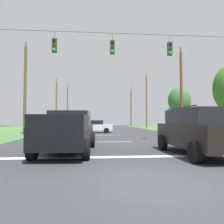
# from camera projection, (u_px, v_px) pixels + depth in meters

# --- Properties ---
(ground_plane) EXTENTS (120.00, 120.00, 0.00)m
(ground_plane) POSITION_uv_depth(u_px,v_px,m) (150.00, 179.00, 5.23)
(ground_plane) COLOR #333338
(stop_bar_stripe) EXTENTS (13.64, 0.45, 0.01)m
(stop_bar_stripe) POSITION_uv_depth(u_px,v_px,m) (129.00, 157.00, 8.43)
(stop_bar_stripe) COLOR white
(stop_bar_stripe) RESTS_ON ground
(lane_dash_0) EXTENTS (2.50, 0.15, 0.01)m
(lane_dash_0) POSITION_uv_depth(u_px,v_px,m) (115.00, 142.00, 14.40)
(lane_dash_0) COLOR white
(lane_dash_0) RESTS_ON ground
(lane_dash_1) EXTENTS (2.50, 0.15, 0.01)m
(lane_dash_1) POSITION_uv_depth(u_px,v_px,m) (109.00, 135.00, 20.83)
(lane_dash_1) COLOR white
(lane_dash_1) RESTS_ON ground
(lane_dash_2) EXTENTS (2.50, 0.15, 0.01)m
(lane_dash_2) POSITION_uv_depth(u_px,v_px,m) (105.00, 131.00, 30.18)
(lane_dash_2) COLOR white
(lane_dash_2) RESTS_ON ground
(lane_dash_3) EXTENTS (2.50, 0.15, 0.01)m
(lane_dash_3) POSITION_uv_depth(u_px,v_px,m) (103.00, 129.00, 36.16)
(lane_dash_3) COLOR white
(lane_dash_3) RESTS_ON ground
(overhead_signal_span) EXTENTS (16.93, 0.31, 7.91)m
(overhead_signal_span) POSITION_uv_depth(u_px,v_px,m) (114.00, 79.00, 14.29)
(overhead_signal_span) COLOR brown
(overhead_signal_span) RESTS_ON ground
(pickup_truck) EXTENTS (2.49, 5.49, 1.95)m
(pickup_truck) POSITION_uv_depth(u_px,v_px,m) (68.00, 132.00, 9.68)
(pickup_truck) COLOR black
(pickup_truck) RESTS_ON ground
(suv_black) EXTENTS (2.31, 4.85, 2.05)m
(suv_black) POSITION_uv_depth(u_px,v_px,m) (198.00, 130.00, 8.88)
(suv_black) COLOR black
(suv_black) RESTS_ON ground
(distant_car_crossing_white) EXTENTS (4.34, 2.11, 1.52)m
(distant_car_crossing_white) POSITION_uv_depth(u_px,v_px,m) (183.00, 128.00, 19.44)
(distant_car_crossing_white) COLOR silver
(distant_car_crossing_white) RESTS_ON ground
(distant_car_oncoming) EXTENTS (4.35, 2.12, 1.52)m
(distant_car_oncoming) POSITION_uv_depth(u_px,v_px,m) (95.00, 126.00, 25.16)
(distant_car_oncoming) COLOR silver
(distant_car_oncoming) RESTS_ON ground
(utility_pole_mid_right) EXTENTS (0.31, 1.81, 10.21)m
(utility_pole_mid_right) POSITION_uv_depth(u_px,v_px,m) (181.00, 91.00, 24.29)
(utility_pole_mid_right) COLOR brown
(utility_pole_mid_right) RESTS_ON ground
(utility_pole_far_right) EXTENTS (0.27, 1.74, 10.89)m
(utility_pole_far_right) POSITION_uv_depth(u_px,v_px,m) (146.00, 101.00, 40.41)
(utility_pole_far_right) COLOR brown
(utility_pole_far_right) RESTS_ON ground
(utility_pole_near_left) EXTENTS (0.30, 1.99, 10.86)m
(utility_pole_near_left) POSITION_uv_depth(u_px,v_px,m) (131.00, 107.00, 57.17)
(utility_pole_near_left) COLOR brown
(utility_pole_near_left) RESTS_ON ground
(utility_pole_far_left) EXTENTS (0.30, 1.93, 10.05)m
(utility_pole_far_left) POSITION_uv_depth(u_px,v_px,m) (25.00, 88.00, 22.18)
(utility_pole_far_left) COLOR brown
(utility_pole_far_left) RESTS_ON ground
(utility_pole_distant_right) EXTENTS (0.27, 1.93, 9.62)m
(utility_pole_distant_right) POSITION_uv_depth(u_px,v_px,m) (56.00, 104.00, 39.86)
(utility_pole_distant_right) COLOR brown
(utility_pole_distant_right) RESTS_ON ground
(utility_pole_distant_left) EXTENTS (0.28, 1.81, 11.34)m
(utility_pole_distant_left) POSITION_uv_depth(u_px,v_px,m) (67.00, 105.00, 56.15)
(utility_pole_distant_left) COLOR brown
(utility_pole_distant_left) RESTS_ON ground
(tree_roadside_right) EXTENTS (3.60, 3.60, 6.96)m
(tree_roadside_right) POSITION_uv_depth(u_px,v_px,m) (179.00, 101.00, 33.52)
(tree_roadside_right) COLOR brown
(tree_roadside_right) RESTS_ON ground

